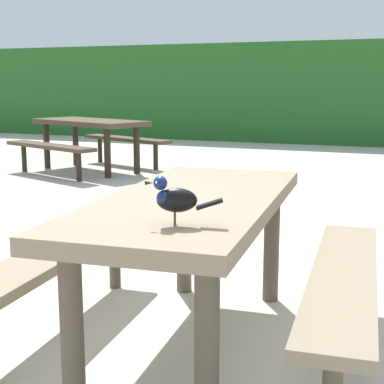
{
  "coord_description": "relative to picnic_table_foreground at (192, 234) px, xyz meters",
  "views": [
    {
      "loc": [
        1.09,
        -2.47,
        1.26
      ],
      "look_at": [
        0.26,
        -0.4,
        0.84
      ],
      "focal_mm": 54.77,
      "sensor_mm": 36.0,
      "label": 1
    }
  ],
  "objects": [
    {
      "name": "picnic_table_foreground",
      "position": [
        0.0,
        0.0,
        0.0
      ],
      "size": [
        1.82,
        1.86,
        0.74
      ],
      "color": "#84725B",
      "rests_on": "ground"
    },
    {
      "name": "ground_plane",
      "position": [
        -0.1,
        -0.02,
        -0.56
      ],
      "size": [
        60.0,
        60.0,
        0.0
      ],
      "primitive_type": "plane",
      "color": "beige"
    },
    {
      "name": "bird_grackle",
      "position": [
        0.15,
        -0.57,
        0.29
      ],
      "size": [
        0.28,
        0.13,
        0.18
      ],
      "color": "black",
      "rests_on": "picnic_table_foreground"
    },
    {
      "name": "hedge_wall",
      "position": [
        -0.1,
        10.6,
        0.5
      ],
      "size": [
        28.0,
        1.77,
        2.11
      ],
      "primitive_type": "cube",
      "color": "#235B23",
      "rests_on": "ground"
    },
    {
      "name": "picnic_table_mid_right",
      "position": [
        -3.53,
        4.83,
        0.0
      ],
      "size": [
        2.18,
        2.17,
        0.74
      ],
      "color": "#473828",
      "rests_on": "ground"
    }
  ]
}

